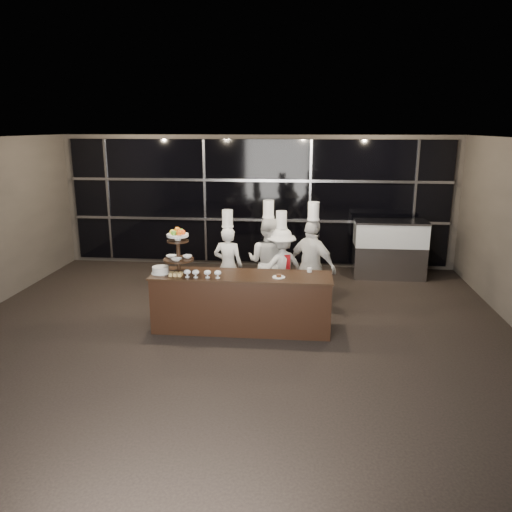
# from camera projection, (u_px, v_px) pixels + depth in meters

# --- Properties ---
(room) EXTENTS (10.00, 10.00, 10.00)m
(room) POSITION_uv_depth(u_px,v_px,m) (222.00, 257.00, 6.61)
(room) COLOR black
(room) RESTS_ON ground
(window_wall) EXTENTS (8.60, 0.10, 2.80)m
(window_wall) POSITION_uv_depth(u_px,v_px,m) (257.00, 202.00, 11.37)
(window_wall) COLOR black
(window_wall) RESTS_ON ground
(buffet_counter) EXTENTS (2.84, 0.74, 0.92)m
(buffet_counter) POSITION_uv_depth(u_px,v_px,m) (242.00, 302.00, 7.94)
(buffet_counter) COLOR black
(buffet_counter) RESTS_ON ground
(display_stand) EXTENTS (0.48, 0.48, 0.74)m
(display_stand) POSITION_uv_depth(u_px,v_px,m) (178.00, 247.00, 7.82)
(display_stand) COLOR black
(display_stand) RESTS_ON buffet_counter
(compotes) EXTENTS (0.59, 0.11, 0.12)m
(compotes) POSITION_uv_depth(u_px,v_px,m) (202.00, 273.00, 7.65)
(compotes) COLOR silver
(compotes) RESTS_ON buffet_counter
(layer_cake) EXTENTS (0.30, 0.30, 0.11)m
(layer_cake) POSITION_uv_depth(u_px,v_px,m) (161.00, 270.00, 7.89)
(layer_cake) COLOR white
(layer_cake) RESTS_ON buffet_counter
(pastry_squares) EXTENTS (0.19, 0.13, 0.05)m
(pastry_squares) POSITION_uv_depth(u_px,v_px,m) (176.00, 274.00, 7.76)
(pastry_squares) COLOR tan
(pastry_squares) RESTS_ON buffet_counter
(small_plate) EXTENTS (0.20, 0.20, 0.05)m
(small_plate) POSITION_uv_depth(u_px,v_px,m) (279.00, 277.00, 7.67)
(small_plate) COLOR white
(small_plate) RESTS_ON buffet_counter
(chef_cup) EXTENTS (0.08, 0.08, 0.07)m
(chef_cup) POSITION_uv_depth(u_px,v_px,m) (310.00, 270.00, 7.96)
(chef_cup) COLOR white
(chef_cup) RESTS_ON buffet_counter
(display_case) EXTENTS (1.52, 0.67, 1.24)m
(display_case) POSITION_uv_depth(u_px,v_px,m) (390.00, 246.00, 10.69)
(display_case) COLOR #A5A5AA
(display_case) RESTS_ON ground
(chef_a) EXTENTS (0.57, 0.41, 1.76)m
(chef_a) POSITION_uv_depth(u_px,v_px,m) (228.00, 264.00, 9.00)
(chef_a) COLOR white
(chef_a) RESTS_ON ground
(chef_b) EXTENTS (0.95, 0.83, 1.93)m
(chef_b) POSITION_uv_depth(u_px,v_px,m) (268.00, 261.00, 8.96)
(chef_b) COLOR silver
(chef_b) RESTS_ON ground
(chef_c) EXTENTS (1.08, 0.96, 1.75)m
(chef_c) POSITION_uv_depth(u_px,v_px,m) (281.00, 267.00, 8.91)
(chef_c) COLOR white
(chef_c) RESTS_ON ground
(chef_d) EXTENTS (1.02, 0.90, 1.95)m
(chef_d) POSITION_uv_depth(u_px,v_px,m) (312.00, 266.00, 8.61)
(chef_d) COLOR silver
(chef_d) RESTS_ON ground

